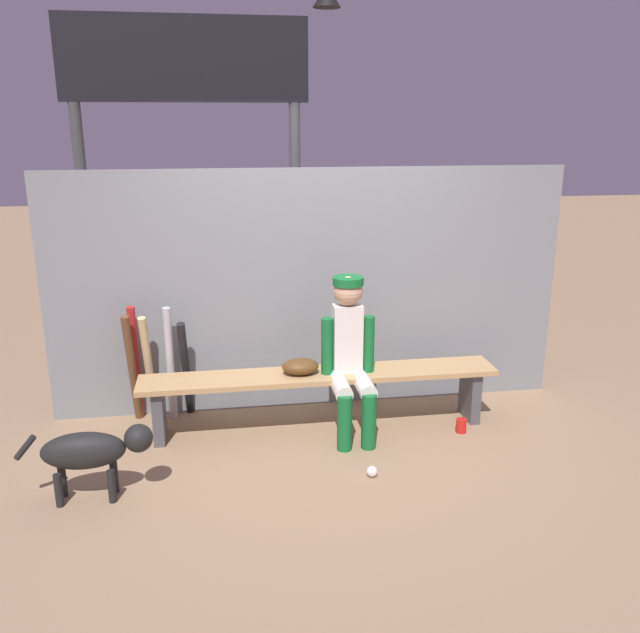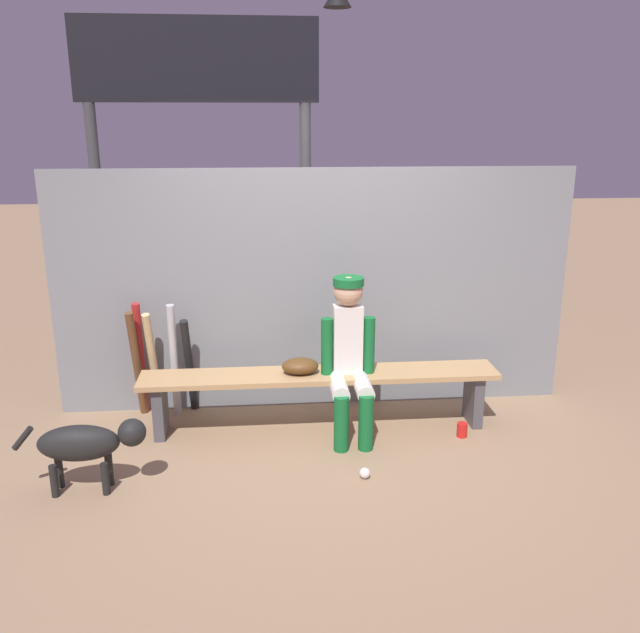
{
  "view_description": "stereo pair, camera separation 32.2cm",
  "coord_description": "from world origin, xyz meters",
  "px_view_note": "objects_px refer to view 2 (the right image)",
  "views": [
    {
      "loc": [
        -0.74,
        -4.72,
        2.33
      ],
      "look_at": [
        0.0,
        0.0,
        0.91
      ],
      "focal_mm": 37.48,
      "sensor_mm": 36.0,
      "label": 1
    },
    {
      "loc": [
        -0.42,
        -4.76,
        2.33
      ],
      "look_at": [
        0.0,
        0.0,
        0.91
      ],
      "focal_mm": 37.48,
      "sensor_mm": 36.0,
      "label": 2
    }
  ],
  "objects_px": {
    "bat_aluminum_black": "(189,366)",
    "cup_on_ground": "(462,430)",
    "bat_wood_natural": "(153,363)",
    "bat_aluminum_red": "(141,359)",
    "scoreboard": "(207,110)",
    "cup_on_bench": "(350,365)",
    "baseball": "(365,473)",
    "bat_aluminum_silver": "(174,361)",
    "dugout_bench": "(320,384)",
    "baseball_glove": "(300,366)",
    "bat_wood_dark": "(137,364)",
    "dog": "(88,443)",
    "player_seated": "(349,353)"
  },
  "relations": [
    {
      "from": "bat_wood_natural",
      "to": "cup_on_bench",
      "type": "distance_m",
      "value": 1.59
    },
    {
      "from": "bat_wood_dark",
      "to": "baseball_glove",
      "type": "bearing_deg",
      "value": -14.34
    },
    {
      "from": "bat_aluminum_black",
      "to": "cup_on_ground",
      "type": "distance_m",
      "value": 2.21
    },
    {
      "from": "player_seated",
      "to": "bat_aluminum_black",
      "type": "height_order",
      "value": "player_seated"
    },
    {
      "from": "bat_aluminum_black",
      "to": "bat_wood_dark",
      "type": "distance_m",
      "value": 0.41
    },
    {
      "from": "bat_aluminum_silver",
      "to": "baseball",
      "type": "distance_m",
      "value": 1.84
    },
    {
      "from": "baseball_glove",
      "to": "bat_aluminum_silver",
      "type": "relative_size",
      "value": 0.3
    },
    {
      "from": "dugout_bench",
      "to": "bat_aluminum_black",
      "type": "height_order",
      "value": "bat_aluminum_black"
    },
    {
      "from": "bat_aluminum_red",
      "to": "dugout_bench",
      "type": "bearing_deg",
      "value": -15.44
    },
    {
      "from": "bat_aluminum_black",
      "to": "bat_aluminum_red",
      "type": "relative_size",
      "value": 0.89
    },
    {
      "from": "player_seated",
      "to": "bat_aluminum_black",
      "type": "distance_m",
      "value": 1.35
    },
    {
      "from": "bat_wood_natural",
      "to": "cup_on_bench",
      "type": "height_order",
      "value": "bat_wood_natural"
    },
    {
      "from": "player_seated",
      "to": "bat_aluminum_black",
      "type": "relative_size",
      "value": 1.44
    },
    {
      "from": "bat_wood_natural",
      "to": "bat_wood_dark",
      "type": "height_order",
      "value": "bat_wood_dark"
    },
    {
      "from": "bat_aluminum_silver",
      "to": "dugout_bench",
      "type": "bearing_deg",
      "value": -16.76
    },
    {
      "from": "bat_aluminum_black",
      "to": "cup_on_ground",
      "type": "relative_size",
      "value": 7.64
    },
    {
      "from": "bat_aluminum_black",
      "to": "bat_wood_dark",
      "type": "relative_size",
      "value": 0.91
    },
    {
      "from": "baseball_glove",
      "to": "bat_wood_dark",
      "type": "distance_m",
      "value": 1.32
    },
    {
      "from": "dugout_bench",
      "to": "cup_on_bench",
      "type": "bearing_deg",
      "value": 3.04
    },
    {
      "from": "bat_wood_dark",
      "to": "dog",
      "type": "bearing_deg",
      "value": -96.71
    },
    {
      "from": "dugout_bench",
      "to": "dog",
      "type": "bearing_deg",
      "value": -153.51
    },
    {
      "from": "bat_aluminum_silver",
      "to": "bat_aluminum_red",
      "type": "relative_size",
      "value": 0.99
    },
    {
      "from": "cup_on_ground",
      "to": "cup_on_bench",
      "type": "relative_size",
      "value": 1.0
    },
    {
      "from": "scoreboard",
      "to": "bat_wood_natural",
      "type": "bearing_deg",
      "value": -113.16
    },
    {
      "from": "player_seated",
      "to": "cup_on_bench",
      "type": "distance_m",
      "value": 0.19
    },
    {
      "from": "bat_wood_natural",
      "to": "bat_aluminum_red",
      "type": "distance_m",
      "value": 0.11
    },
    {
      "from": "cup_on_bench",
      "to": "dog",
      "type": "bearing_deg",
      "value": -156.19
    },
    {
      "from": "player_seated",
      "to": "dog",
      "type": "height_order",
      "value": "player_seated"
    },
    {
      "from": "bat_wood_dark",
      "to": "dog",
      "type": "xyz_separation_m",
      "value": [
        -0.13,
        -1.11,
        -0.12
      ]
    },
    {
      "from": "baseball_glove",
      "to": "cup_on_ground",
      "type": "bearing_deg",
      "value": -11.45
    },
    {
      "from": "player_seated",
      "to": "bat_aluminum_silver",
      "type": "relative_size",
      "value": 1.28
    },
    {
      "from": "dugout_bench",
      "to": "cup_on_ground",
      "type": "height_order",
      "value": "dugout_bench"
    },
    {
      "from": "bat_aluminum_black",
      "to": "scoreboard",
      "type": "bearing_deg",
      "value": 81.4
    },
    {
      "from": "bat_wood_natural",
      "to": "dog",
      "type": "xyz_separation_m",
      "value": [
        -0.25,
        -1.15,
        -0.11
      ]
    },
    {
      "from": "bat_wood_natural",
      "to": "baseball",
      "type": "distance_m",
      "value": 1.98
    },
    {
      "from": "baseball_glove",
      "to": "bat_wood_dark",
      "type": "bearing_deg",
      "value": 165.66
    },
    {
      "from": "bat_aluminum_red",
      "to": "cup_on_bench",
      "type": "xyz_separation_m",
      "value": [
        1.65,
        -0.38,
        0.04
      ]
    },
    {
      "from": "bat_aluminum_black",
      "to": "baseball",
      "type": "relative_size",
      "value": 11.36
    },
    {
      "from": "bat_aluminum_black",
      "to": "dog",
      "type": "xyz_separation_m",
      "value": [
        -0.54,
        -1.15,
        -0.08
      ]
    },
    {
      "from": "baseball_glove",
      "to": "player_seated",
      "type": "bearing_deg",
      "value": -16.73
    },
    {
      "from": "player_seated",
      "to": "bat_wood_dark",
      "type": "distance_m",
      "value": 1.71
    },
    {
      "from": "bat_wood_dark",
      "to": "cup_on_ground",
      "type": "distance_m",
      "value": 2.6
    },
    {
      "from": "scoreboard",
      "to": "bat_aluminum_red",
      "type": "bearing_deg",
      "value": -118.21
    },
    {
      "from": "baseball_glove",
      "to": "bat_wood_dark",
      "type": "relative_size",
      "value": 0.3
    },
    {
      "from": "bat_wood_dark",
      "to": "cup_on_ground",
      "type": "height_order",
      "value": "bat_wood_dark"
    },
    {
      "from": "scoreboard",
      "to": "bat_aluminum_black",
      "type": "bearing_deg",
      "value": -98.6
    },
    {
      "from": "bat_aluminum_red",
      "to": "baseball",
      "type": "xyz_separation_m",
      "value": [
        1.65,
        -1.18,
        -0.44
      ]
    },
    {
      "from": "bat_aluminum_black",
      "to": "bat_wood_natural",
      "type": "height_order",
      "value": "bat_wood_natural"
    },
    {
      "from": "baseball",
      "to": "bat_aluminum_red",
      "type": "bearing_deg",
      "value": 144.35
    },
    {
      "from": "bat_aluminum_black",
      "to": "scoreboard",
      "type": "height_order",
      "value": "scoreboard"
    }
  ]
}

